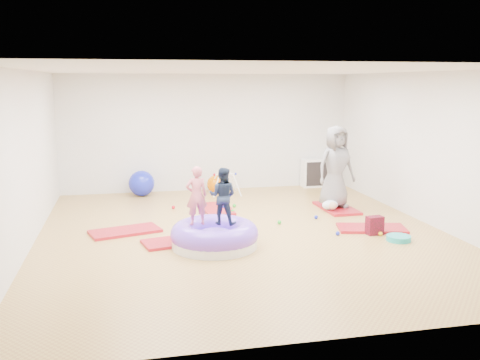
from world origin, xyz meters
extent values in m
cube|color=tan|center=(0.00, 0.00, 0.00)|extent=(7.00, 8.00, 0.01)
cube|color=silver|center=(0.00, 0.00, 2.80)|extent=(7.00, 8.00, 0.01)
cube|color=silver|center=(0.00, 4.00, 1.40)|extent=(7.00, 0.01, 2.80)
cube|color=silver|center=(0.00, -4.00, 1.40)|extent=(7.00, 0.01, 2.80)
cube|color=silver|center=(-3.50, 0.00, 1.40)|extent=(0.01, 8.00, 2.80)
cube|color=silver|center=(3.50, 0.00, 1.40)|extent=(0.01, 8.00, 2.80)
cube|color=red|center=(-1.16, -0.29, 0.02)|extent=(1.26, 0.82, 0.05)
cube|color=red|center=(-2.03, 0.51, 0.02)|extent=(1.32, 0.91, 0.05)
cube|color=red|center=(-0.14, 1.84, 0.02)|extent=(0.57, 1.12, 0.05)
cube|color=red|center=(2.31, -0.23, 0.02)|extent=(1.30, 0.85, 0.05)
cube|color=red|center=(2.29, 1.37, 0.03)|extent=(0.63, 1.24, 0.05)
cylinder|color=white|center=(-0.62, -0.64, 0.08)|extent=(1.37, 1.37, 0.15)
torus|color=#7042E4|center=(-0.62, -0.64, 0.22)|extent=(1.41, 1.41, 0.38)
ellipsoid|color=#7042E4|center=(-0.62, -0.64, 0.13)|extent=(0.75, 0.75, 0.34)
imported|color=#D66574|center=(-0.89, -0.54, 0.88)|extent=(0.36, 0.25, 0.95)
imported|color=#18233B|center=(-0.48, -0.60, 0.87)|extent=(0.55, 0.51, 0.92)
imported|color=slate|center=(2.25, 1.37, 0.89)|extent=(0.91, 0.67, 1.69)
ellipsoid|color=white|center=(2.06, 1.17, 0.15)|extent=(0.34, 0.22, 0.19)
sphere|color=#DCB28D|center=(2.06, 1.01, 0.17)|extent=(0.16, 0.16, 0.16)
sphere|color=gold|center=(2.22, 1.32, 0.04)|extent=(0.08, 0.08, 0.08)
sphere|color=green|center=(0.79, 0.48, 0.04)|extent=(0.08, 0.08, 0.08)
sphere|color=#1823C8|center=(-0.02, 1.84, 0.04)|extent=(0.08, 0.08, 0.08)
sphere|color=gold|center=(2.27, -0.64, 0.04)|extent=(0.08, 0.08, 0.08)
sphere|color=green|center=(0.24, 1.98, 0.04)|extent=(0.08, 0.08, 0.08)
sphere|color=red|center=(-0.35, 0.05, 0.04)|extent=(0.08, 0.08, 0.08)
sphere|color=#1823C8|center=(1.59, 0.69, 0.04)|extent=(0.08, 0.08, 0.08)
sphere|color=red|center=(-1.03, 2.10, 0.04)|extent=(0.08, 0.08, 0.08)
sphere|color=green|center=(0.10, 1.49, 0.04)|extent=(0.08, 0.08, 0.08)
sphere|color=#1823C8|center=(1.56, -0.46, 0.04)|extent=(0.08, 0.08, 0.08)
sphere|color=#1823C8|center=(-1.63, 3.57, 0.30)|extent=(0.60, 0.60, 0.60)
sphere|color=#D56800|center=(0.11, 3.52, 0.22)|extent=(0.43, 0.43, 0.43)
cylinder|color=white|center=(0.03, 2.99, 0.28)|extent=(0.19, 0.20, 0.52)
cylinder|color=white|center=(0.03, 3.44, 0.28)|extent=(0.19, 0.20, 0.52)
cylinder|color=white|center=(0.52, 2.99, 0.28)|extent=(0.19, 0.20, 0.52)
cylinder|color=white|center=(0.52, 3.44, 0.28)|extent=(0.19, 0.20, 0.52)
cylinder|color=white|center=(0.27, 3.21, 0.50)|extent=(0.50, 0.03, 0.03)
sphere|color=red|center=(0.02, 3.21, 0.50)|extent=(0.06, 0.06, 0.06)
sphere|color=#1823C8|center=(0.53, 3.21, 0.50)|extent=(0.06, 0.06, 0.06)
cube|color=white|center=(2.71, 3.80, 0.35)|extent=(0.70, 0.34, 0.70)
cube|color=black|center=(2.71, 3.64, 0.35)|extent=(0.60, 0.02, 0.60)
cube|color=white|center=(2.71, 3.75, 0.35)|extent=(0.02, 0.24, 0.62)
cube|color=white|center=(2.71, 3.75, 0.35)|extent=(0.62, 0.24, 0.02)
cylinder|color=teal|center=(2.43, -0.97, 0.04)|extent=(0.40, 0.40, 0.09)
cube|color=maroon|center=(2.21, -0.53, 0.16)|extent=(0.30, 0.20, 0.32)
cylinder|color=gold|center=(-0.63, -1.20, 0.02)|extent=(0.22, 0.22, 0.03)
camera|label=1|loc=(-1.97, -8.79, 2.61)|focal=40.00mm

